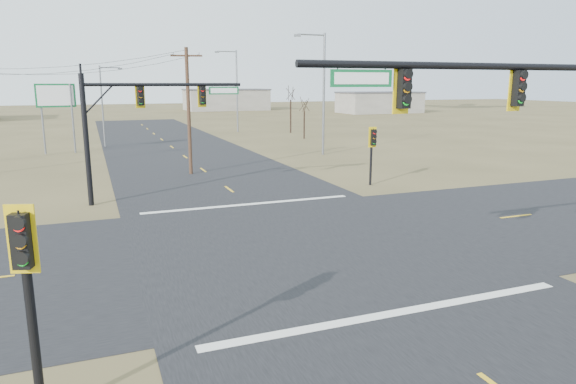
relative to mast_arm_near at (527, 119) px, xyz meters
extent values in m
plane|color=brown|center=(-4.34, 7.50, -5.64)|extent=(320.00, 320.00, 0.00)
cube|color=black|center=(-4.34, 7.50, -5.63)|extent=(160.00, 14.00, 0.02)
cube|color=black|center=(-4.34, 7.50, -5.63)|extent=(14.00, 160.00, 0.02)
cube|color=silver|center=(-4.34, 0.00, -5.61)|extent=(12.00, 0.40, 0.01)
cube|color=silver|center=(-4.34, 15.00, -5.61)|extent=(12.00, 0.40, 0.01)
cylinder|color=black|center=(-2.03, 0.00, 1.55)|extent=(11.13, 0.20, 0.20)
cube|color=#0C5A2C|center=(-5.76, 0.00, 1.20)|extent=(1.80, 0.05, 0.45)
cylinder|color=black|center=(-12.68, 18.11, -2.02)|extent=(0.29, 0.29, 7.24)
cylinder|color=black|center=(-8.28, 18.11, 1.00)|extent=(8.79, 0.19, 0.19)
cube|color=#0C5A2C|center=(-4.88, 18.11, 0.65)|extent=(1.80, 0.05, 0.45)
cylinder|color=black|center=(4.94, 17.59, -3.76)|extent=(0.16, 0.16, 3.76)
cylinder|color=black|center=(-13.82, -1.55, -3.46)|extent=(0.19, 0.19, 4.37)
cylinder|color=#492E1F|center=(-5.54, 26.20, -1.01)|extent=(0.27, 0.27, 9.26)
cube|color=#492E1F|center=(-5.54, 26.20, 3.02)|extent=(2.25, 0.50, 0.12)
cylinder|color=slate|center=(-16.58, 42.29, -2.30)|extent=(0.18, 0.18, 6.68)
cylinder|color=slate|center=(-13.90, 42.29, -2.30)|extent=(0.18, 0.18, 6.68)
cube|color=#0C5A2C|center=(-15.24, 42.29, -0.08)|extent=(3.55, 0.50, 2.23)
cylinder|color=slate|center=(8.34, 32.44, -0.03)|extent=(0.22, 0.22, 11.23)
cylinder|color=slate|center=(6.99, 32.44, 5.39)|extent=(2.70, 0.13, 0.13)
cube|color=slate|center=(5.65, 32.44, 5.29)|extent=(0.68, 0.48, 0.20)
cylinder|color=slate|center=(7.02, 57.96, -0.08)|extent=(0.22, 0.22, 11.13)
cylinder|color=slate|center=(5.69, 57.96, 5.28)|extent=(2.67, 0.13, 0.13)
cube|color=slate|center=(4.35, 57.96, 5.18)|extent=(0.65, 0.39, 0.20)
cylinder|color=slate|center=(-11.00, 46.55, -1.38)|extent=(0.17, 0.17, 8.53)
cylinder|color=slate|center=(-9.97, 46.55, 2.69)|extent=(2.05, 0.10, 0.10)
cube|color=slate|center=(-8.95, 46.55, 2.59)|extent=(0.48, 0.24, 0.15)
cylinder|color=black|center=(12.25, 46.33, -3.96)|extent=(0.18, 0.18, 3.38)
cylinder|color=black|center=(13.46, 54.00, -3.40)|extent=(0.20, 0.20, 4.49)
cube|color=#9C968B|center=(20.66, 117.50, -3.14)|extent=(20.00, 12.00, 5.00)
cube|color=#9C968B|center=(50.66, 92.50, -3.39)|extent=(18.00, 10.00, 4.50)
camera|label=1|loc=(-12.48, -12.06, 1.08)|focal=32.00mm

